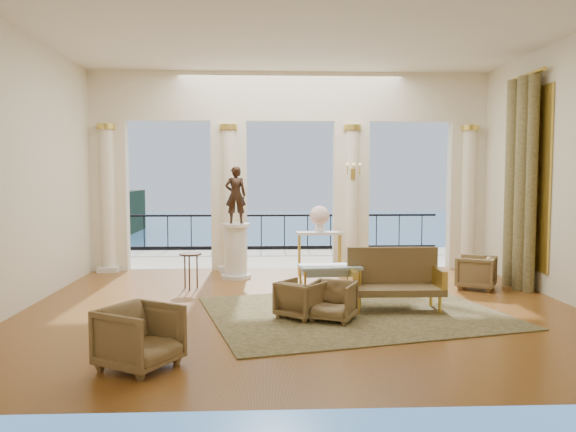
{
  "coord_description": "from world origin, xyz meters",
  "views": [
    {
      "loc": [
        -0.62,
        -9.04,
        2.16
      ],
      "look_at": [
        -0.2,
        0.6,
        1.47
      ],
      "focal_mm": 35.0,
      "sensor_mm": 36.0,
      "label": 1
    }
  ],
  "objects_px": {
    "statue": "(236,195)",
    "side_table": "(190,258)",
    "console_table": "(320,239)",
    "pedestal": "(236,252)",
    "armchair_a": "(140,334)",
    "armchair_c": "(476,271)",
    "game_table": "(330,270)",
    "armchair_d": "(301,297)",
    "settee": "(395,279)",
    "armchair_b": "(333,299)"
  },
  "relations": [
    {
      "from": "statue",
      "to": "side_table",
      "type": "relative_size",
      "value": 1.74
    },
    {
      "from": "console_table",
      "to": "pedestal",
      "type": "bearing_deg",
      "value": -172.13
    },
    {
      "from": "console_table",
      "to": "side_table",
      "type": "bearing_deg",
      "value": -153.78
    },
    {
      "from": "armchair_a",
      "to": "armchair_c",
      "type": "relative_size",
      "value": 1.11
    },
    {
      "from": "pedestal",
      "to": "console_table",
      "type": "relative_size",
      "value": 1.15
    },
    {
      "from": "game_table",
      "to": "side_table",
      "type": "distance_m",
      "value": 2.93
    },
    {
      "from": "armchair_c",
      "to": "armchair_d",
      "type": "distance_m",
      "value": 4.04
    },
    {
      "from": "game_table",
      "to": "pedestal",
      "type": "relative_size",
      "value": 0.9
    },
    {
      "from": "armchair_a",
      "to": "armchair_c",
      "type": "height_order",
      "value": "armchair_a"
    },
    {
      "from": "settee",
      "to": "pedestal",
      "type": "height_order",
      "value": "pedestal"
    },
    {
      "from": "console_table",
      "to": "side_table",
      "type": "xyz_separation_m",
      "value": [
        -2.61,
        -1.42,
        -0.19
      ]
    },
    {
      "from": "armchair_c",
      "to": "game_table",
      "type": "height_order",
      "value": "armchair_c"
    },
    {
      "from": "statue",
      "to": "side_table",
      "type": "distance_m",
      "value": 1.8
    },
    {
      "from": "armchair_b",
      "to": "armchair_d",
      "type": "xyz_separation_m",
      "value": [
        -0.46,
        0.19,
        -0.01
      ]
    },
    {
      "from": "statue",
      "to": "side_table",
      "type": "bearing_deg",
      "value": 49.73
    },
    {
      "from": "armchair_d",
      "to": "side_table",
      "type": "relative_size",
      "value": 0.92
    },
    {
      "from": "armchair_a",
      "to": "armchair_b",
      "type": "bearing_deg",
      "value": -19.83
    },
    {
      "from": "settee",
      "to": "statue",
      "type": "bearing_deg",
      "value": 133.73
    },
    {
      "from": "armchair_c",
      "to": "armchair_b",
      "type": "bearing_deg",
      "value": -23.96
    },
    {
      "from": "armchair_a",
      "to": "armchair_d",
      "type": "height_order",
      "value": "armchair_a"
    },
    {
      "from": "settee",
      "to": "pedestal",
      "type": "distance_m",
      "value": 3.94
    },
    {
      "from": "armchair_b",
      "to": "pedestal",
      "type": "bearing_deg",
      "value": 138.3
    },
    {
      "from": "console_table",
      "to": "statue",
      "type": "bearing_deg",
      "value": -172.13
    },
    {
      "from": "armchair_b",
      "to": "game_table",
      "type": "bearing_deg",
      "value": 109.79
    },
    {
      "from": "game_table",
      "to": "pedestal",
      "type": "height_order",
      "value": "pedestal"
    },
    {
      "from": "armchair_a",
      "to": "console_table",
      "type": "bearing_deg",
      "value": 6.87
    },
    {
      "from": "armchair_b",
      "to": "armchair_c",
      "type": "height_order",
      "value": "armchair_c"
    },
    {
      "from": "armchair_a",
      "to": "armchair_d",
      "type": "xyz_separation_m",
      "value": [
        1.96,
        2.16,
        -0.07
      ]
    },
    {
      "from": "armchair_c",
      "to": "game_table",
      "type": "bearing_deg",
      "value": -36.29
    },
    {
      "from": "armchair_a",
      "to": "statue",
      "type": "height_order",
      "value": "statue"
    },
    {
      "from": "armchair_b",
      "to": "pedestal",
      "type": "xyz_separation_m",
      "value": [
        -1.61,
        3.55,
        0.24
      ]
    },
    {
      "from": "armchair_d",
      "to": "statue",
      "type": "height_order",
      "value": "statue"
    },
    {
      "from": "settee",
      "to": "console_table",
      "type": "bearing_deg",
      "value": 106.2
    },
    {
      "from": "armchair_b",
      "to": "armchair_c",
      "type": "xyz_separation_m",
      "value": [
        3.03,
        2.23,
        0.03
      ]
    },
    {
      "from": "armchair_a",
      "to": "side_table",
      "type": "height_order",
      "value": "armchair_a"
    },
    {
      "from": "armchair_a",
      "to": "armchair_c",
      "type": "distance_m",
      "value": 6.88
    },
    {
      "from": "armchair_a",
      "to": "game_table",
      "type": "bearing_deg",
      "value": -9.81
    },
    {
      "from": "pedestal",
      "to": "statue",
      "type": "relative_size",
      "value": 0.97
    },
    {
      "from": "pedestal",
      "to": "statue",
      "type": "xyz_separation_m",
      "value": [
        0.0,
        0.0,
        1.2
      ]
    },
    {
      "from": "statue",
      "to": "armchair_a",
      "type": "bearing_deg",
      "value": 77.94
    },
    {
      "from": "game_table",
      "to": "side_table",
      "type": "xyz_separation_m",
      "value": [
        -2.49,
        1.54,
        -0.02
      ]
    },
    {
      "from": "armchair_a",
      "to": "armchair_b",
      "type": "relative_size",
      "value": 1.2
    },
    {
      "from": "armchair_b",
      "to": "console_table",
      "type": "xyz_separation_m",
      "value": [
        0.19,
        3.87,
        0.46
      ]
    },
    {
      "from": "statue",
      "to": "console_table",
      "type": "xyz_separation_m",
      "value": [
        1.8,
        0.32,
        -0.98
      ]
    },
    {
      "from": "armchair_b",
      "to": "game_table",
      "type": "relative_size",
      "value": 0.62
    },
    {
      "from": "settee",
      "to": "statue",
      "type": "xyz_separation_m",
      "value": [
        -2.7,
        2.87,
        1.27
      ]
    },
    {
      "from": "game_table",
      "to": "statue",
      "type": "height_order",
      "value": "statue"
    },
    {
      "from": "armchair_d",
      "to": "statue",
      "type": "xyz_separation_m",
      "value": [
        -1.15,
        3.36,
        1.45
      ]
    },
    {
      "from": "console_table",
      "to": "armchair_b",
      "type": "bearing_deg",
      "value": -95.2
    },
    {
      "from": "armchair_c",
      "to": "settee",
      "type": "distance_m",
      "value": 2.48
    }
  ]
}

